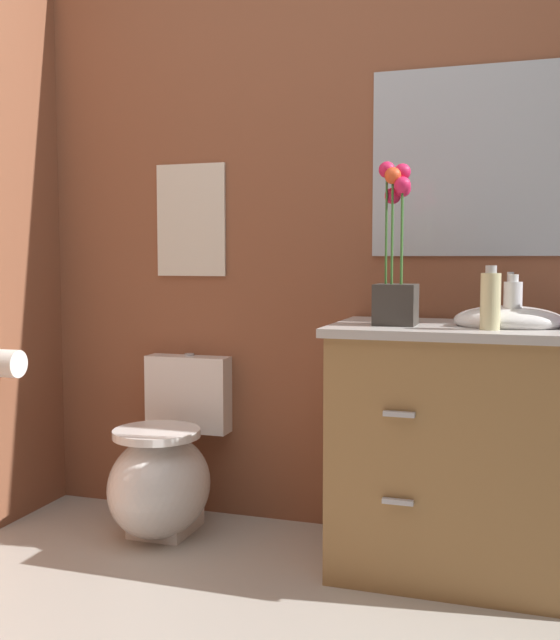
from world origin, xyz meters
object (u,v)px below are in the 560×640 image
at_px(vanity_cabinet, 470,447).
at_px(wall_mirror, 480,161).
at_px(wall_poster, 191,220).
at_px(toilet_paper_roll, 7,363).
at_px(lotion_bottle, 490,300).
at_px(flower_vase, 396,269).
at_px(toilet, 165,472).
at_px(hand_wash_bottle, 513,304).

bearing_deg(vanity_cabinet, wall_mirror, 90.53).
relative_size(wall_poster, toilet_paper_roll, 4.26).
relative_size(lotion_bottle, wall_mirror, 0.26).
bearing_deg(wall_poster, wall_mirror, 0.00).
bearing_deg(vanity_cabinet, toilet_paper_roll, -174.48).
height_order(flower_vase, lotion_bottle, flower_vase).
height_order(lotion_bottle, wall_poster, wall_poster).
bearing_deg(toilet_paper_roll, vanity_cabinet, 5.52).
bearing_deg(wall_mirror, lotion_bottle, -81.40).
bearing_deg(toilet, toilet_paper_roll, -161.31).
relative_size(lotion_bottle, hand_wash_bottle, 1.17).
relative_size(flower_vase, hand_wash_bottle, 3.17).
bearing_deg(lotion_bottle, vanity_cabinet, 114.64).
bearing_deg(vanity_cabinet, toilet, 178.71).
xyz_separation_m(vanity_cabinet, lotion_bottle, (0.06, -0.14, 0.51)).
xyz_separation_m(flower_vase, wall_poster, (-0.92, 0.35, 0.20)).
height_order(wall_poster, toilet_paper_roll, wall_poster).
relative_size(toilet, toilet_paper_roll, 6.27).
height_order(toilet, lotion_bottle, lotion_bottle).
distance_m(wall_poster, wall_mirror, 1.19).
xyz_separation_m(hand_wash_bottle, wall_poster, (-1.31, 0.33, 0.31)).
relative_size(flower_vase, lotion_bottle, 2.70).
bearing_deg(flower_vase, hand_wash_bottle, 2.90).
height_order(toilet, flower_vase, flower_vase).
distance_m(hand_wash_bottle, wall_mirror, 0.62).
distance_m(lotion_bottle, hand_wash_bottle, 0.12).
xyz_separation_m(flower_vase, hand_wash_bottle, (0.38, 0.02, -0.11)).
height_order(hand_wash_bottle, wall_mirror, wall_mirror).
bearing_deg(vanity_cabinet, wall_poster, 165.97).
bearing_deg(lotion_bottle, wall_mirror, 98.60).
bearing_deg(hand_wash_bottle, toilet, 177.21).
relative_size(vanity_cabinet, wall_mirror, 1.30).
height_order(wall_poster, wall_mirror, wall_mirror).
xyz_separation_m(vanity_cabinet, toilet_paper_roll, (-1.76, -0.17, 0.24)).
xyz_separation_m(toilet, toilet_paper_roll, (-0.58, -0.20, 0.44)).
bearing_deg(wall_mirror, vanity_cabinet, -89.47).
height_order(flower_vase, wall_poster, wall_poster).
distance_m(hand_wash_bottle, wall_poster, 1.38).
bearing_deg(toilet_paper_roll, hand_wash_bottle, 4.02).
height_order(hand_wash_bottle, wall_poster, wall_poster).
height_order(flower_vase, wall_mirror, wall_mirror).
bearing_deg(hand_wash_bottle, wall_mirror, 111.72).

